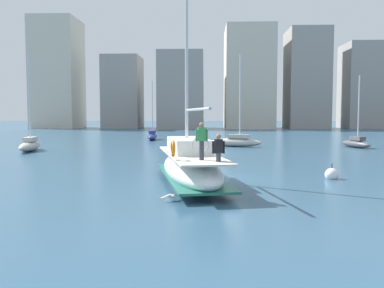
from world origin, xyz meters
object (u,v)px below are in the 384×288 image
(main_sailboat, at_px, (190,165))
(mooring_buoy, at_px, (332,175))
(moored_sloop_near, at_px, (152,136))
(moored_catamaran, at_px, (356,142))
(moored_cutter_left, at_px, (30,144))
(moored_sloop_far, at_px, (236,141))
(seagull, at_px, (171,196))

(main_sailboat, height_order, mooring_buoy, main_sailboat)
(main_sailboat, xyz_separation_m, moored_sloop_near, (-6.55, 34.40, -0.34))
(main_sailboat, height_order, moored_sloop_near, main_sailboat)
(moored_sloop_near, distance_m, moored_catamaran, 25.67)
(moored_sloop_near, relative_size, moored_catamaran, 1.08)
(moored_cutter_left, xyz_separation_m, mooring_buoy, (23.03, -15.49, -0.40))
(main_sailboat, bearing_deg, moored_sloop_far, 80.41)
(moored_sloop_far, relative_size, seagull, 11.81)
(moored_catamaran, distance_m, moored_cutter_left, 32.18)
(moored_catamaran, bearing_deg, main_sailboat, -125.78)
(moored_catamaran, relative_size, moored_cutter_left, 0.79)
(moored_sloop_near, distance_m, seagull, 38.97)
(main_sailboat, bearing_deg, moored_sloop_near, 100.79)
(moored_sloop_near, bearing_deg, moored_catamaran, -27.98)
(mooring_buoy, bearing_deg, moored_catamaran, 67.12)
(main_sailboat, bearing_deg, moored_catamaran, 54.22)
(main_sailboat, xyz_separation_m, mooring_buoy, (7.39, 1.67, -0.69))
(moored_sloop_far, distance_m, moored_catamaran, 12.23)
(moored_sloop_near, distance_m, mooring_buoy, 35.57)
(main_sailboat, height_order, moored_cutter_left, main_sailboat)
(moored_sloop_far, bearing_deg, seagull, -99.33)
(seagull, bearing_deg, moored_cutter_left, 125.32)
(main_sailboat, relative_size, moored_catamaran, 1.68)
(moored_cutter_left, relative_size, seagull, 11.36)
(moored_sloop_far, height_order, seagull, moored_sloop_far)
(seagull, relative_size, mooring_buoy, 0.85)
(moored_sloop_near, xyz_separation_m, moored_cutter_left, (-9.09, -17.24, 0.05))
(moored_catamaran, distance_m, seagull, 31.29)
(main_sailboat, xyz_separation_m, moored_sloop_far, (3.90, 23.11, -0.28))
(moored_sloop_near, bearing_deg, seagull, -81.16)
(moored_sloop_far, height_order, mooring_buoy, moored_sloop_far)
(moored_sloop_far, xyz_separation_m, seagull, (-4.47, -27.22, -0.42))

